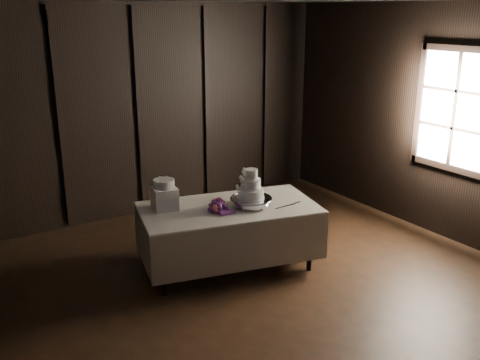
# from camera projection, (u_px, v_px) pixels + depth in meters

# --- Properties ---
(room) EXTENTS (6.08, 7.08, 3.08)m
(room) POSITION_uv_depth(u_px,v_px,m) (290.00, 173.00, 4.76)
(room) COLOR black
(room) RESTS_ON ground
(window) EXTENTS (0.06, 1.16, 1.56)m
(window) POSITION_uv_depth(u_px,v_px,m) (455.00, 110.00, 6.63)
(window) COLOR black
(window) RESTS_ON room
(display_table) EXTENTS (2.18, 1.47, 0.76)m
(display_table) POSITION_uv_depth(u_px,v_px,m) (229.00, 234.00, 6.15)
(display_table) COLOR beige
(display_table) RESTS_ON ground
(cake_stand) EXTENTS (0.60, 0.60, 0.09)m
(cake_stand) POSITION_uv_depth(u_px,v_px,m) (251.00, 202.00, 6.07)
(cake_stand) COLOR silver
(cake_stand) RESTS_ON display_table
(wedding_cake) EXTENTS (0.33, 0.29, 0.34)m
(wedding_cake) POSITION_uv_depth(u_px,v_px,m) (250.00, 187.00, 5.99)
(wedding_cake) COLOR white
(wedding_cake) RESTS_ON cake_stand
(bouquet) EXTENTS (0.32, 0.41, 0.19)m
(bouquet) POSITION_uv_depth(u_px,v_px,m) (217.00, 206.00, 5.89)
(bouquet) COLOR #CC445D
(bouquet) RESTS_ON display_table
(box_pedestal) EXTENTS (0.30, 0.30, 0.25)m
(box_pedestal) POSITION_uv_depth(u_px,v_px,m) (165.00, 198.00, 5.94)
(box_pedestal) COLOR white
(box_pedestal) RESTS_ON display_table
(small_cake) EXTENTS (0.26, 0.26, 0.09)m
(small_cake) POSITION_uv_depth(u_px,v_px,m) (164.00, 184.00, 5.89)
(small_cake) COLOR white
(small_cake) RESTS_ON box_pedestal
(cake_knife) EXTENTS (0.37, 0.04, 0.01)m
(cake_knife) POSITION_uv_depth(u_px,v_px,m) (285.00, 206.00, 6.04)
(cake_knife) COLOR silver
(cake_knife) RESTS_ON display_table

